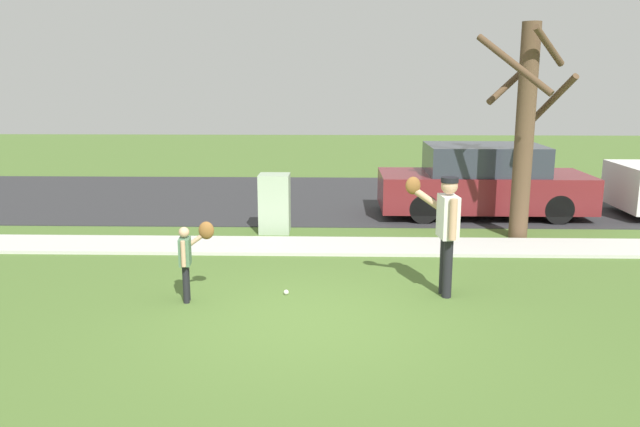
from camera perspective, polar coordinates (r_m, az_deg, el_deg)
The scene contains 9 objects.
ground_plane at distance 11.76m, azimuth -0.41°, elevation -3.23°, with size 48.00×48.00×0.00m, color #4C6B2D.
sidewalk_strip at distance 11.85m, azimuth -0.40°, elevation -2.96°, with size 36.00×1.20×0.06m, color beige.
road_surface at distance 16.73m, azimuth 0.18°, elevation 1.46°, with size 36.00×6.80×0.02m, color #2D2D30.
person_adult at distance 9.21m, azimuth 11.25°, elevation -0.81°, with size 0.74×0.62×1.75m.
person_child at distance 9.07m, azimuth -11.69°, elevation -3.43°, with size 0.48×0.47×1.13m.
baseball at distance 9.35m, azimuth -3.09°, elevation -7.14°, with size 0.07×0.07×0.07m, color white.
utility_cabinet at distance 12.93m, azimuth -4.14°, elevation 0.92°, with size 0.62×0.57×1.21m, color #9EB293.
street_tree_near at distance 12.85m, azimuth 18.13°, elevation 7.64°, with size 1.84×1.88×4.16m.
parked_suv_maroon at distance 14.88m, azimuth 14.57°, elevation 2.77°, with size 4.70×1.90×1.63m.
Camera 1 is at (0.39, -7.83, 3.13)m, focal length 35.29 mm.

